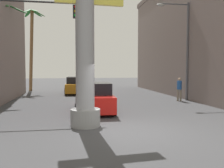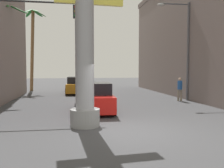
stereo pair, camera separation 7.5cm
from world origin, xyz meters
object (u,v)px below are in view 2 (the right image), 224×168
object	(u,v)px
traffic_light_mast	(21,33)
pedestrian_mid_right	(180,88)
neon_sign_pole	(84,10)
street_lamp	(183,41)
palm_tree_mid_left	(7,41)
car_lead	(94,98)
car_far	(77,85)
palm_tree_far_left	(32,39)

from	to	relation	value
traffic_light_mast	pedestrian_mid_right	xyz separation A→B (m)	(10.27, 2.77, -3.26)
neon_sign_pole	pedestrian_mid_right	xyz separation A→B (m)	(7.12, 6.80, -3.65)
street_lamp	traffic_light_mast	size ratio (longest dim) A/B	1.18
neon_sign_pole	palm_tree_mid_left	xyz separation A→B (m)	(-5.19, 9.45, -0.31)
street_lamp	palm_tree_mid_left	distance (m)	12.88
car_lead	traffic_light_mast	bearing A→B (deg)	174.56
car_lead	car_far	distance (m)	10.12
street_lamp	palm_tree_mid_left	world-z (taller)	street_lamp
palm_tree_mid_left	neon_sign_pole	bearing A→B (deg)	-61.21
neon_sign_pole	palm_tree_mid_left	size ratio (longest dim) A/B	1.42
car_far	palm_tree_far_left	size ratio (longest dim) A/B	0.55
traffic_light_mast	pedestrian_mid_right	distance (m)	11.12
street_lamp	car_lead	bearing A→B (deg)	-152.87
car_far	palm_tree_far_left	bearing A→B (deg)	142.16
street_lamp	palm_tree_mid_left	size ratio (longest dim) A/B	1.00
palm_tree_far_left	palm_tree_mid_left	xyz separation A→B (m)	(-0.65, -7.85, -1.06)
traffic_light_mast	car_far	xyz separation A→B (m)	(3.15, 9.74, -3.50)
car_lead	palm_tree_far_left	world-z (taller)	palm_tree_far_left
neon_sign_pole	car_far	size ratio (longest dim) A/B	2.12
pedestrian_mid_right	palm_tree_far_left	bearing A→B (deg)	138.00
car_lead	pedestrian_mid_right	size ratio (longest dim) A/B	2.87
car_lead	pedestrian_mid_right	distance (m)	7.18
palm_tree_far_left	pedestrian_mid_right	xyz separation A→B (m)	(11.66, -10.50, -4.40)
palm_tree_far_left	palm_tree_mid_left	distance (m)	7.95
traffic_light_mast	car_far	distance (m)	10.81
palm_tree_mid_left	pedestrian_mid_right	xyz separation A→B (m)	(12.32, -2.65, -3.34)
car_lead	neon_sign_pole	bearing A→B (deg)	-100.40
street_lamp	car_far	distance (m)	10.59
car_far	pedestrian_mid_right	distance (m)	9.97
traffic_light_mast	palm_tree_mid_left	size ratio (longest dim) A/B	0.85
car_lead	palm_tree_far_left	xyz separation A→B (m)	(-5.21, 13.63, 4.67)
street_lamp	pedestrian_mid_right	world-z (taller)	street_lamp
palm_tree_mid_left	pedestrian_mid_right	size ratio (longest dim) A/B	4.24
street_lamp	car_lead	size ratio (longest dim) A/B	1.48
neon_sign_pole	palm_tree_far_left	bearing A→B (deg)	104.70
street_lamp	neon_sign_pole	bearing A→B (deg)	-136.27
neon_sign_pole	palm_tree_far_left	world-z (taller)	neon_sign_pole
street_lamp	traffic_light_mast	xyz separation A→B (m)	(-10.63, -3.13, -0.05)
neon_sign_pole	palm_tree_far_left	distance (m)	17.90
neon_sign_pole	street_lamp	xyz separation A→B (m)	(7.49, 7.16, -0.34)
neon_sign_pole	palm_tree_mid_left	world-z (taller)	neon_sign_pole
street_lamp	palm_tree_far_left	bearing A→B (deg)	139.86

